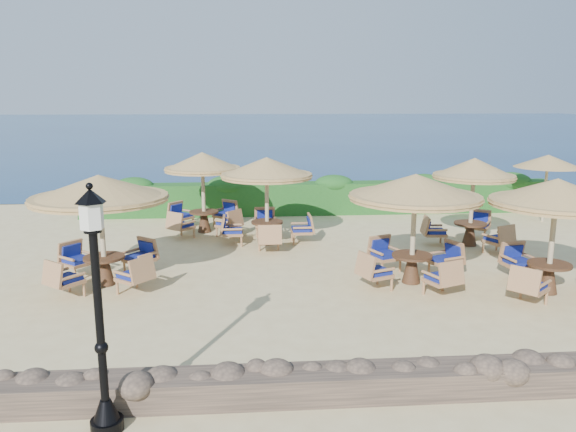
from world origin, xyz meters
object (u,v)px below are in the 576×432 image
at_px(cafe_set_1, 414,206).
at_px(cafe_set_3, 203,180).
at_px(cafe_set_0, 100,206).
at_px(cafe_set_5, 473,186).
at_px(cafe_set_2, 555,210).
at_px(lamp_post, 100,322).
at_px(cafe_set_4, 267,185).
at_px(extra_parasol, 548,161).

bearing_deg(cafe_set_1, cafe_set_3, 133.50).
relative_size(cafe_set_0, cafe_set_5, 1.15).
xyz_separation_m(cafe_set_0, cafe_set_2, (10.24, -1.37, 0.02)).
distance_m(lamp_post, cafe_set_1, 8.19).
bearing_deg(cafe_set_0, cafe_set_3, 69.00).
relative_size(cafe_set_2, cafe_set_3, 1.09).
distance_m(cafe_set_2, cafe_set_5, 4.22).
relative_size(lamp_post, cafe_set_4, 1.18).
bearing_deg(lamp_post, extra_parasol, 43.60).
bearing_deg(lamp_post, cafe_set_4, 75.07).
bearing_deg(cafe_set_3, cafe_set_2, -38.59).
bearing_deg(cafe_set_5, cafe_set_3, 163.74).
bearing_deg(lamp_post, cafe_set_5, 45.98).
distance_m(cafe_set_2, cafe_set_4, 7.91).
relative_size(cafe_set_1, cafe_set_3, 1.18).
distance_m(extra_parasol, cafe_set_5, 5.01).
xyz_separation_m(cafe_set_3, cafe_set_5, (8.10, -2.36, 0.08)).
bearing_deg(extra_parasol, cafe_set_0, -157.26).
distance_m(cafe_set_1, cafe_set_4, 5.14).
bearing_deg(cafe_set_5, cafe_set_2, -88.13).
distance_m(cafe_set_1, cafe_set_3, 7.75).
relative_size(cafe_set_0, cafe_set_2, 1.10).
xyz_separation_m(cafe_set_0, cafe_set_5, (10.10, 2.84, -0.11)).
distance_m(lamp_post, cafe_set_0, 6.29).
bearing_deg(cafe_set_4, cafe_set_5, -6.27).
distance_m(lamp_post, cafe_set_2, 9.99).
relative_size(cafe_set_1, cafe_set_4, 1.11).
distance_m(extra_parasol, cafe_set_0, 15.24).
distance_m(lamp_post, extra_parasol, 17.41).
relative_size(extra_parasol, cafe_set_4, 0.86).
xyz_separation_m(cafe_set_4, cafe_set_5, (6.08, -0.67, -0.01)).
xyz_separation_m(extra_parasol, cafe_set_5, (-3.95, -3.05, -0.36)).
bearing_deg(cafe_set_1, extra_parasol, 43.21).
xyz_separation_m(extra_parasol, cafe_set_4, (-10.04, -2.38, -0.36)).
bearing_deg(cafe_set_2, cafe_set_0, 172.37).
xyz_separation_m(lamp_post, extra_parasol, (12.60, 12.00, 0.62)).
relative_size(cafe_set_4, cafe_set_5, 1.02).
xyz_separation_m(cafe_set_0, cafe_set_1, (7.33, -0.42, -0.01)).
xyz_separation_m(cafe_set_2, cafe_set_3, (-8.24, 6.57, -0.20)).
relative_size(cafe_set_1, cafe_set_2, 1.08).
height_order(lamp_post, cafe_set_5, lamp_post).
bearing_deg(extra_parasol, lamp_post, -136.40).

